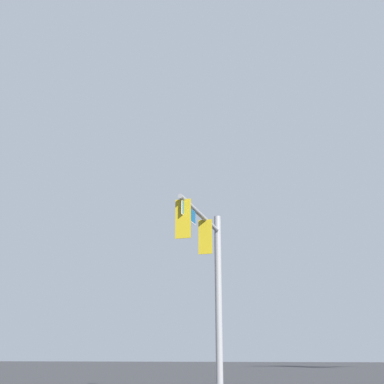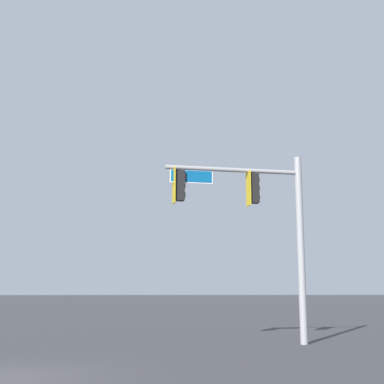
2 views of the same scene
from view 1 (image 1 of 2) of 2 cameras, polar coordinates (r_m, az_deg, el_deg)
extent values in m
cylinder|color=gray|center=(21.38, 2.85, -11.58)|extent=(0.27, 0.27, 6.88)
cylinder|color=gray|center=(19.46, 0.98, -2.51)|extent=(5.05, 0.84, 0.16)
cube|color=gold|center=(19.84, 1.42, -4.79)|extent=(0.10, 0.52, 1.30)
cube|color=black|center=(20.02, 1.56, -4.90)|extent=(0.40, 0.37, 1.10)
cylinder|color=black|center=(20.16, 1.55, -3.21)|extent=(0.04, 0.04, 0.12)
cylinder|color=red|center=(20.28, 1.70, -4.11)|extent=(0.06, 0.22, 0.22)
cylinder|color=#392D05|center=(20.21, 1.71, -5.02)|extent=(0.06, 0.22, 0.22)
cylinder|color=black|center=(20.14, 1.72, -5.94)|extent=(0.06, 0.22, 0.22)
cube|color=gold|center=(17.23, -0.97, -2.85)|extent=(0.10, 0.52, 1.30)
cube|color=black|center=(17.40, -0.78, -3.00)|extent=(0.40, 0.37, 1.10)
cylinder|color=black|center=(17.56, -0.77, -1.07)|extent=(0.04, 0.04, 0.12)
cylinder|color=red|center=(17.67, -0.59, -2.12)|extent=(0.06, 0.22, 0.22)
cylinder|color=#392D05|center=(17.59, -0.59, -3.16)|extent=(0.06, 0.22, 0.22)
cylinder|color=black|center=(17.51, -0.59, -4.21)|extent=(0.06, 0.22, 0.22)
cube|color=#0A4C7F|center=(17.91, -0.36, -2.24)|extent=(1.51, 0.24, 0.42)
cube|color=white|center=(17.91, -0.36, -2.24)|extent=(1.57, 0.24, 0.48)
camera|label=2|loc=(18.70, 63.52, -5.97)|focal=50.00mm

